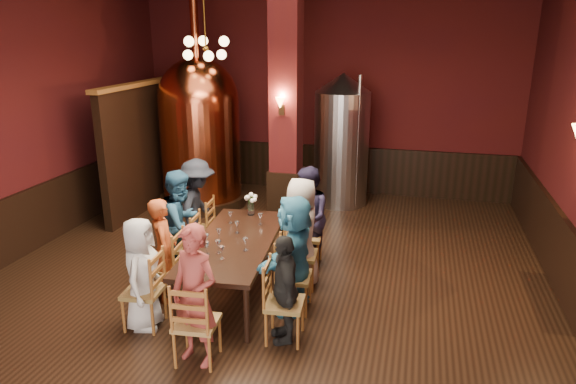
% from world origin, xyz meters
% --- Properties ---
extents(room, '(10.00, 10.02, 4.50)m').
position_xyz_m(room, '(0.00, 0.00, 2.25)').
color(room, black).
rests_on(room, ground).
extents(wainscot_back, '(7.90, 0.08, 1.00)m').
position_xyz_m(wainscot_back, '(0.00, 4.96, 0.50)').
color(wainscot_back, black).
rests_on(wainscot_back, ground).
extents(wainscot_left, '(0.08, 9.90, 1.00)m').
position_xyz_m(wainscot_left, '(-3.96, 0.00, 0.50)').
color(wainscot_left, black).
rests_on(wainscot_left, ground).
extents(column, '(0.58, 0.58, 4.50)m').
position_xyz_m(column, '(-0.30, 2.80, 2.25)').
color(column, '#410F0E').
rests_on(column, ground).
extents(partition, '(0.22, 3.50, 2.40)m').
position_xyz_m(partition, '(-3.20, 3.20, 1.20)').
color(partition, black).
rests_on(partition, ground).
extents(pendant_cluster, '(0.90, 0.90, 1.70)m').
position_xyz_m(pendant_cluster, '(-1.80, 2.90, 3.10)').
color(pendant_cluster, '#A57226').
rests_on(pendant_cluster, room).
extents(sconce_column, '(0.20, 0.20, 0.36)m').
position_xyz_m(sconce_column, '(-0.30, 2.50, 2.20)').
color(sconce_column, black).
rests_on(sconce_column, column).
extents(dining_table, '(1.20, 2.48, 0.75)m').
position_xyz_m(dining_table, '(-0.29, 0.02, 0.69)').
color(dining_table, black).
rests_on(dining_table, ground).
extents(chair_0, '(0.50, 0.50, 0.92)m').
position_xyz_m(chair_0, '(-1.05, -1.05, 0.46)').
color(chair_0, '#9B6327').
rests_on(chair_0, ground).
extents(person_0, '(0.54, 0.73, 1.37)m').
position_xyz_m(person_0, '(-1.05, -1.05, 0.69)').
color(person_0, silver).
rests_on(person_0, ground).
extents(chair_1, '(0.50, 0.50, 0.92)m').
position_xyz_m(chair_1, '(-1.10, -0.38, 0.46)').
color(chair_1, '#9B6327').
rests_on(chair_1, ground).
extents(person_1, '(0.53, 0.60, 1.39)m').
position_xyz_m(person_1, '(-1.10, -0.38, 0.70)').
color(person_1, '#A9431C').
rests_on(person_1, ground).
extents(chair_2, '(0.50, 0.50, 0.92)m').
position_xyz_m(chair_2, '(-1.16, 0.28, 0.46)').
color(chair_2, '#9B6327').
rests_on(chair_2, ground).
extents(person_2, '(0.42, 0.79, 1.58)m').
position_xyz_m(person_2, '(-1.16, 0.28, 0.79)').
color(person_2, navy).
rests_on(person_2, ground).
extents(chair_3, '(0.50, 0.50, 0.92)m').
position_xyz_m(chair_3, '(-1.22, 0.94, 0.46)').
color(chair_3, '#9B6327').
rests_on(chair_3, ground).
extents(person_3, '(0.76, 1.10, 1.57)m').
position_xyz_m(person_3, '(-1.22, 0.94, 0.79)').
color(person_3, black).
rests_on(person_3, ground).
extents(chair_4, '(0.50, 0.50, 0.92)m').
position_xyz_m(chair_4, '(0.65, -0.90, 0.46)').
color(chair_4, '#9B6327').
rests_on(chair_4, ground).
extents(person_4, '(0.58, 0.81, 1.28)m').
position_xyz_m(person_4, '(0.65, -0.90, 0.64)').
color(person_4, black).
rests_on(person_4, ground).
extents(chair_5, '(0.50, 0.50, 0.92)m').
position_xyz_m(chair_5, '(0.59, -0.23, 0.46)').
color(chair_5, '#9B6327').
rests_on(chair_5, ground).
extents(person_5, '(0.59, 1.45, 1.53)m').
position_xyz_m(person_5, '(0.59, -0.23, 0.76)').
color(person_5, teal).
rests_on(person_5, ground).
extents(chair_6, '(0.50, 0.50, 0.92)m').
position_xyz_m(chair_6, '(0.53, 0.42, 0.46)').
color(chair_6, '#9B6327').
rests_on(chair_6, ground).
extents(person_6, '(0.66, 0.85, 1.55)m').
position_xyz_m(person_6, '(0.53, 0.42, 0.77)').
color(person_6, '#B6ABA1').
rests_on(person_6, ground).
extents(chair_7, '(0.50, 0.50, 0.92)m').
position_xyz_m(chair_7, '(0.47, 1.09, 0.46)').
color(chair_7, '#9B6327').
rests_on(chair_7, ground).
extents(person_7, '(0.60, 0.82, 1.52)m').
position_xyz_m(person_7, '(0.47, 1.09, 0.76)').
color(person_7, '#201B37').
rests_on(person_7, ground).
extents(chair_8, '(0.50, 0.50, 0.92)m').
position_xyz_m(chair_8, '(-0.15, -1.52, 0.46)').
color(chair_8, '#9B6327').
rests_on(chair_8, ground).
extents(person_8, '(0.64, 0.51, 1.55)m').
position_xyz_m(person_8, '(-0.15, -1.52, 0.77)').
color(person_8, maroon).
rests_on(person_8, ground).
extents(copper_kettle, '(1.75, 1.75, 4.14)m').
position_xyz_m(copper_kettle, '(-2.21, 3.38, 1.51)').
color(copper_kettle, black).
rests_on(copper_kettle, ground).
extents(steel_vessel, '(1.18, 1.18, 2.62)m').
position_xyz_m(steel_vessel, '(0.50, 4.14, 1.31)').
color(steel_vessel, '#B2B2B7').
rests_on(steel_vessel, ground).
extents(rose_vase, '(0.20, 0.20, 0.34)m').
position_xyz_m(rose_vase, '(-0.38, 1.02, 0.97)').
color(rose_vase, white).
rests_on(rose_vase, dining_table).
extents(wine_glass_0, '(0.07, 0.07, 0.17)m').
position_xyz_m(wine_glass_0, '(-0.03, -0.26, 0.83)').
color(wine_glass_0, white).
rests_on(wine_glass_0, dining_table).
extents(wine_glass_1, '(0.07, 0.07, 0.17)m').
position_xyz_m(wine_glass_1, '(-0.23, -0.57, 0.83)').
color(wine_glass_1, white).
rests_on(wine_glass_1, dining_table).
extents(wine_glass_2, '(0.07, 0.07, 0.17)m').
position_xyz_m(wine_glass_2, '(-0.56, -0.26, 0.83)').
color(wine_glass_2, white).
rests_on(wine_glass_2, dining_table).
extents(wine_glass_3, '(0.07, 0.07, 0.17)m').
position_xyz_m(wine_glass_3, '(-0.33, 0.27, 0.83)').
color(wine_glass_3, white).
rests_on(wine_glass_3, dining_table).
extents(wine_glass_4, '(0.07, 0.07, 0.17)m').
position_xyz_m(wine_glass_4, '(-0.12, 0.65, 0.83)').
color(wine_glass_4, white).
rests_on(wine_glass_4, dining_table).
extents(wine_glass_5, '(0.07, 0.07, 0.17)m').
position_xyz_m(wine_glass_5, '(-0.46, -0.48, 0.83)').
color(wine_glass_5, white).
rests_on(wine_glass_5, dining_table).
extents(wine_glass_6, '(0.07, 0.07, 0.17)m').
position_xyz_m(wine_glass_6, '(-0.34, -0.41, 0.83)').
color(wine_glass_6, white).
rests_on(wine_glass_6, dining_table).
extents(wine_glass_7, '(0.07, 0.07, 0.17)m').
position_xyz_m(wine_glass_7, '(-0.47, -0.06, 0.83)').
color(wine_glass_7, white).
rests_on(wine_glass_7, dining_table).
extents(wine_glass_8, '(0.07, 0.07, 0.17)m').
position_xyz_m(wine_glass_8, '(-0.55, 0.60, 0.83)').
color(wine_glass_8, white).
rests_on(wine_glass_8, dining_table).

